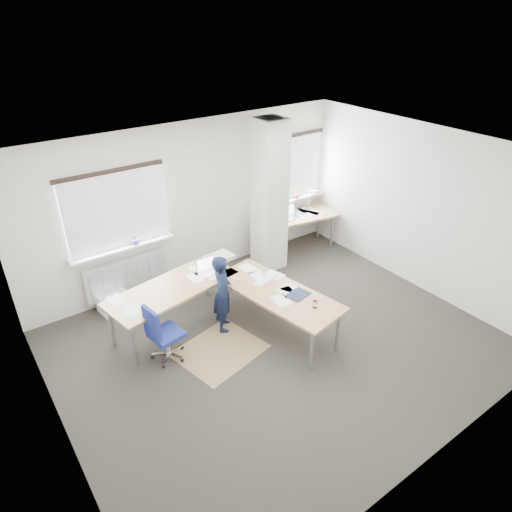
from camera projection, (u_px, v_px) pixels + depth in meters
ground at (278, 344)px, 6.75m from camera, size 6.00×6.00×0.00m
room_shell at (271, 224)px, 6.31m from camera, size 6.04×5.04×2.82m
floor_mat at (220, 350)px, 6.63m from camera, size 1.35×1.21×0.01m
white_crate at (114, 302)px, 7.44m from camera, size 0.52×0.40×0.29m
desk_main at (227, 290)px, 6.78m from camera, size 2.82×2.63×0.96m
desk_side at (301, 216)px, 9.08m from camera, size 1.50×0.93×1.22m
task_chair at (165, 344)px, 6.36m from camera, size 0.51×0.50×0.93m
person at (223, 293)px, 6.80m from camera, size 0.50×0.55×1.26m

